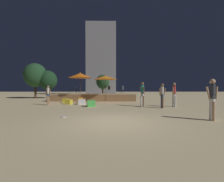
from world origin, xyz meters
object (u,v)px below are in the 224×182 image
cube_seat_2 (66,101)px  bistro_chair_1 (122,89)px  bistro_chair_0 (77,89)px  cube_seat_3 (91,103)px  bistro_chair_3 (109,89)px  person_2 (212,98)px  background_tree_0 (103,82)px  person_1 (174,94)px  background_tree_1 (48,80)px  cube_seat_4 (81,100)px  cube_seat_0 (69,102)px  cube_seat_1 (82,102)px  person_3 (162,95)px  person_4 (142,93)px  patio_umbrella_0 (80,75)px  background_tree_2 (35,75)px  person_0 (48,94)px  frisbee_disc (64,117)px  bistro_chair_2 (71,89)px  patio_umbrella_1 (105,78)px

cube_seat_2 → bistro_chair_1: bistro_chair_1 is taller
cube_seat_2 → bistro_chair_0: bearing=79.9°
cube_seat_3 → bistro_chair_3: bistro_chair_3 is taller
person_2 → background_tree_0: 21.40m
person_1 → background_tree_1: (-13.74, 10.39, 1.56)m
cube_seat_4 → cube_seat_0: bearing=-115.4°
cube_seat_3 → cube_seat_1: bearing=122.4°
person_3 → person_4: bearing=-136.3°
cube_seat_2 → patio_umbrella_0: bearing=52.9°
person_1 → background_tree_0: (-6.14, 15.76, 1.58)m
person_3 → bistro_chair_0: 10.04m
background_tree_2 → cube_seat_4: bearing=-40.3°
background_tree_0 → bistro_chair_0: bearing=-104.4°
cube_seat_0 → person_0: 1.83m
cube_seat_4 → person_3: person_3 is taller
cube_seat_0 → background_tree_1: 10.17m
bistro_chair_0 → cube_seat_4: bearing=-164.8°
frisbee_disc → background_tree_1: (-6.68, 14.38, 2.55)m
cube_seat_0 → person_1: (8.46, -2.03, 0.80)m
person_4 → background_tree_1: 15.30m
cube_seat_3 → background_tree_0: 15.60m
bistro_chair_1 → frisbee_disc: 10.90m
cube_seat_2 → person_4: 7.49m
cube_seat_0 → cube_seat_4: 1.73m
cube_seat_1 → background_tree_0: 14.09m
bistro_chair_0 → bistro_chair_1: (5.27, 0.21, 0.00)m
person_3 → bistro_chair_3: (-3.85, 6.87, 0.42)m
cube_seat_0 → cube_seat_3: (2.16, -1.70, 0.03)m
patio_umbrella_0 → bistro_chair_0: 1.93m
cube_seat_3 → bistro_chair_0: size_ratio=0.81×
background_tree_1 → bistro_chair_3: bearing=-25.6°
cube_seat_1 → person_1: bearing=-14.7°
cube_seat_2 → bistro_chair_2: bearing=95.4°
patio_umbrella_0 → bistro_chair_3: patio_umbrella_0 is taller
background_tree_2 → person_2: bearing=-44.9°
cube_seat_4 → bistro_chair_3: 3.94m
frisbee_disc → background_tree_2: bearing=120.6°
bistro_chair_2 → frisbee_disc: (2.36, -10.55, -1.35)m
cube_seat_1 → person_4: size_ratio=0.39×
frisbee_disc → bistro_chair_3: bearing=78.5°
cube_seat_1 → frisbee_disc: 5.91m
cube_seat_4 → bistro_chair_2: bearing=119.9°
cube_seat_2 → person_1: bearing=-20.2°
bistro_chair_1 → background_tree_0: background_tree_0 is taller
person_0 → person_1: size_ratio=0.91×
background_tree_0 → person_3: bearing=-73.1°
frisbee_disc → background_tree_0: size_ratio=0.06×
patio_umbrella_1 → bistro_chair_1: patio_umbrella_1 is taller
bistro_chair_1 → bistro_chair_2: size_ratio=1.00×
bistro_chair_1 → background_tree_2: bearing=-64.2°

